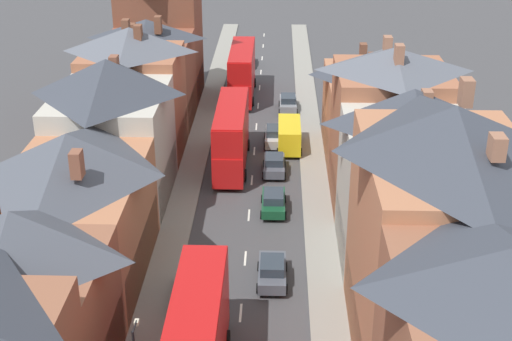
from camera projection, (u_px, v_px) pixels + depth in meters
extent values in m
cube|color=gray|center=(192.00, 168.00, 59.88)|extent=(2.20, 104.00, 0.14)
cube|color=gray|center=(314.00, 170.00, 59.59)|extent=(2.20, 104.00, 0.14)
cube|color=silver|center=(241.00, 313.00, 41.62)|extent=(0.14, 1.80, 0.01)
cube|color=silver|center=(245.00, 258.00, 47.06)|extent=(0.14, 1.80, 0.01)
cube|color=silver|center=(249.00, 215.00, 52.50)|extent=(0.14, 1.80, 0.01)
cube|color=silver|center=(252.00, 180.00, 57.95)|extent=(0.14, 1.80, 0.01)
cube|color=silver|center=(254.00, 151.00, 63.39)|extent=(0.14, 1.80, 0.01)
cube|color=silver|center=(256.00, 127.00, 68.84)|extent=(0.14, 1.80, 0.01)
cube|color=silver|center=(258.00, 106.00, 74.28)|extent=(0.14, 1.80, 0.01)
cube|color=silver|center=(260.00, 88.00, 79.73)|extent=(0.14, 1.80, 0.01)
cube|color=silver|center=(261.00, 72.00, 85.17)|extent=(0.14, 1.80, 0.01)
cube|color=silver|center=(262.00, 58.00, 90.62)|extent=(0.14, 1.80, 0.01)
cube|color=silver|center=(263.00, 46.00, 96.06)|extent=(0.14, 1.80, 0.01)
cube|color=silver|center=(264.00, 35.00, 101.50)|extent=(0.14, 1.80, 0.01)
cube|color=brown|center=(26.00, 323.00, 34.93)|extent=(8.00, 7.20, 7.15)
pyramid|color=#474C56|center=(12.00, 236.00, 32.88)|extent=(8.00, 7.20, 2.63)
cube|color=#B2704C|center=(77.00, 227.00, 43.59)|extent=(8.00, 11.90, 7.15)
cube|color=black|center=(143.00, 256.00, 44.31)|extent=(0.12, 10.95, 3.20)
pyramid|color=#474C56|center=(68.00, 154.00, 41.55)|extent=(8.00, 11.90, 2.61)
cube|color=brown|center=(77.00, 164.00, 38.42)|extent=(0.60, 0.90, 1.52)
cube|color=#BCB7A8|center=(113.00, 148.00, 53.10)|extent=(8.00, 9.68, 8.53)
cube|color=#1E5133|center=(168.00, 181.00, 54.10)|extent=(0.12, 8.91, 3.20)
pyramid|color=#383D47|center=(107.00, 76.00, 50.77)|extent=(8.00, 9.68, 2.57)
cube|color=brown|center=(114.00, 63.00, 51.86)|extent=(0.60, 0.90, 1.10)
cube|color=#A36042|center=(135.00, 105.00, 60.77)|extent=(8.00, 7.57, 9.28)
cube|color=maroon|center=(182.00, 138.00, 61.93)|extent=(0.12, 6.97, 3.20)
pyramid|color=#565B66|center=(130.00, 39.00, 58.40)|extent=(8.00, 7.57, 2.02)
cube|color=brown|center=(138.00, 33.00, 57.44)|extent=(0.60, 0.90, 1.37)
cube|color=brown|center=(126.00, 26.00, 60.06)|extent=(0.60, 0.90, 1.18)
cube|color=brown|center=(150.00, 82.00, 67.95)|extent=(8.00, 7.88, 8.45)
cube|color=olive|center=(192.00, 108.00, 68.94)|extent=(0.12, 7.25, 3.20)
pyramid|color=#383D47|center=(146.00, 29.00, 65.81)|extent=(8.00, 7.88, 1.75)
cube|color=brown|center=(158.00, 25.00, 63.96)|extent=(0.60, 0.90, 1.54)
cube|color=brown|center=(132.00, 29.00, 63.72)|extent=(0.60, 0.90, 0.96)
cube|color=brown|center=(161.00, 43.00, 74.13)|extent=(8.00, 7.39, 12.00)
cube|color=navy|center=(200.00, 84.00, 75.87)|extent=(0.12, 6.80, 3.20)
cube|color=#B2704C|center=(438.00, 259.00, 35.90)|extent=(8.00, 11.81, 11.76)
cube|color=black|center=(355.00, 327.00, 37.81)|extent=(0.12, 10.87, 3.20)
pyramid|color=#383D47|center=(455.00, 129.00, 32.95)|extent=(8.00, 11.81, 2.33)
cube|color=#99664C|center=(497.00, 147.00, 29.70)|extent=(0.60, 0.90, 1.05)
cube|color=#99664C|center=(466.00, 92.00, 35.65)|extent=(0.60, 0.90, 1.41)
cube|color=#BCB7A8|center=(405.00, 193.00, 45.41)|extent=(8.00, 8.01, 9.31)
cube|color=navy|center=(341.00, 234.00, 46.80)|extent=(0.12, 7.37, 3.20)
pyramid|color=#383D47|center=(413.00, 107.00, 42.97)|extent=(8.00, 8.01, 2.32)
cube|color=#99664C|center=(427.00, 98.00, 42.88)|extent=(0.60, 0.90, 1.01)
cube|color=#A36042|center=(388.00, 138.00, 52.50)|extent=(8.00, 8.09, 10.35)
cube|color=maroon|center=(332.00, 181.00, 54.11)|extent=(0.12, 7.45, 3.20)
pyramid|color=#565B66|center=(395.00, 59.00, 49.99)|extent=(8.00, 8.09, 1.62)
cube|color=#99664C|center=(388.00, 43.00, 51.83)|extent=(0.60, 0.90, 1.05)
cube|color=#99664C|center=(399.00, 55.00, 48.19)|extent=(0.60, 0.90, 1.48)
cube|color=#B2704C|center=(372.00, 115.00, 61.42)|extent=(8.00, 10.10, 7.18)
cube|color=black|center=(326.00, 136.00, 62.36)|extent=(0.12, 9.29, 3.20)
pyramid|color=#383D47|center=(376.00, 65.00, 59.54)|extent=(8.00, 10.10, 1.75)
cube|color=brown|center=(363.00, 50.00, 61.93)|extent=(0.60, 0.90, 1.08)
cube|color=brown|center=(372.00, 60.00, 58.82)|extent=(0.60, 0.90, 1.18)
cube|color=red|center=(232.00, 148.00, 59.88)|extent=(2.44, 10.80, 2.50)
cube|color=red|center=(231.00, 121.00, 58.87)|extent=(2.44, 10.58, 2.30)
cube|color=red|center=(231.00, 107.00, 58.37)|extent=(2.39, 10.37, 0.10)
cube|color=#28333D|center=(235.00, 123.00, 64.65)|extent=(2.20, 0.10, 1.20)
cube|color=#28333D|center=(235.00, 99.00, 63.68)|extent=(2.20, 0.10, 1.10)
cube|color=#28333D|center=(217.00, 145.00, 59.81)|extent=(0.06, 9.18, 0.90)
cube|color=#28333D|center=(217.00, 120.00, 58.86)|extent=(0.06, 9.18, 0.90)
cube|color=yellow|center=(235.00, 90.00, 63.35)|extent=(1.34, 0.08, 0.32)
cylinder|color=black|center=(221.00, 145.00, 63.43)|extent=(0.30, 1.00, 1.00)
cylinder|color=black|center=(248.00, 145.00, 63.36)|extent=(0.30, 1.00, 1.00)
cylinder|color=black|center=(215.00, 175.00, 57.70)|extent=(0.30, 1.00, 1.00)
cylinder|color=black|center=(245.00, 175.00, 57.63)|extent=(0.30, 1.00, 1.00)
cube|color=red|center=(242.00, 82.00, 76.28)|extent=(2.44, 10.80, 2.50)
cube|color=red|center=(242.00, 60.00, 75.27)|extent=(2.44, 10.58, 2.30)
cube|color=red|center=(242.00, 49.00, 74.77)|extent=(2.39, 10.37, 0.10)
cube|color=#28333D|center=(244.00, 66.00, 81.05)|extent=(2.20, 0.10, 1.20)
cube|color=#28333D|center=(244.00, 46.00, 80.08)|extent=(2.20, 0.10, 1.10)
cube|color=#28333D|center=(231.00, 80.00, 76.21)|extent=(0.06, 9.18, 0.90)
cube|color=#28333D|center=(231.00, 59.00, 75.26)|extent=(0.06, 9.18, 0.90)
cube|color=yellow|center=(244.00, 39.00, 79.75)|extent=(1.34, 0.08, 0.32)
cylinder|color=black|center=(233.00, 83.00, 79.83)|extent=(0.30, 1.00, 1.00)
cylinder|color=black|center=(255.00, 83.00, 79.76)|extent=(0.30, 1.00, 1.00)
cylinder|color=black|center=(229.00, 101.00, 74.10)|extent=(0.30, 1.00, 1.00)
cylinder|color=black|center=(253.00, 101.00, 74.03)|extent=(0.30, 1.00, 1.00)
cube|color=red|center=(196.00, 323.00, 34.12)|extent=(2.44, 10.58, 2.30)
cube|color=red|center=(195.00, 302.00, 33.62)|extent=(2.39, 10.37, 0.10)
cube|color=#28333D|center=(207.00, 297.00, 39.90)|extent=(2.20, 0.10, 1.20)
cube|color=#28333D|center=(206.00, 262.00, 38.93)|extent=(2.20, 0.10, 1.10)
cube|color=#28333D|center=(171.00, 321.00, 34.11)|extent=(0.06, 9.18, 0.90)
cube|color=yellow|center=(206.00, 249.00, 38.60)|extent=(1.34, 0.08, 0.32)
cylinder|color=black|center=(182.00, 338.00, 38.68)|extent=(0.30, 1.00, 1.00)
cylinder|color=black|center=(227.00, 339.00, 38.61)|extent=(0.30, 1.00, 1.00)
cube|color=#4C515B|center=(274.00, 166.00, 58.91)|extent=(1.70, 3.88, 0.71)
cube|color=#28333D|center=(274.00, 159.00, 58.46)|extent=(1.46, 1.94, 0.60)
cylinder|color=black|center=(264.00, 164.00, 60.17)|extent=(0.20, 0.62, 0.62)
cylinder|color=black|center=(284.00, 164.00, 60.13)|extent=(0.20, 0.62, 0.62)
cylinder|color=black|center=(264.00, 176.00, 57.99)|extent=(0.20, 0.62, 0.62)
cylinder|color=black|center=(284.00, 176.00, 57.95)|extent=(0.20, 0.62, 0.62)
cube|color=#144728|center=(273.00, 203.00, 52.92)|extent=(1.70, 4.13, 0.67)
cube|color=#28333D|center=(274.00, 196.00, 52.47)|extent=(1.46, 2.06, 0.60)
cylinder|color=black|center=(262.00, 199.00, 54.24)|extent=(0.20, 0.62, 0.62)
cylinder|color=black|center=(285.00, 199.00, 54.20)|extent=(0.20, 0.62, 0.62)
cylinder|color=black|center=(262.00, 215.00, 51.92)|extent=(0.20, 0.62, 0.62)
cylinder|color=black|center=(285.00, 215.00, 51.87)|extent=(0.20, 0.62, 0.62)
cube|color=navy|center=(190.00, 291.00, 42.47)|extent=(1.70, 4.39, 0.76)
cube|color=#28333D|center=(189.00, 283.00, 41.99)|extent=(1.46, 2.20, 0.60)
cylinder|color=black|center=(179.00, 283.00, 43.89)|extent=(0.20, 0.62, 0.62)
cylinder|color=black|center=(206.00, 283.00, 43.84)|extent=(0.20, 0.62, 0.62)
cylinder|color=black|center=(173.00, 309.00, 41.42)|extent=(0.20, 0.62, 0.62)
cylinder|color=black|center=(202.00, 310.00, 41.37)|extent=(0.20, 0.62, 0.62)
cube|color=gray|center=(288.00, 104.00, 72.67)|extent=(1.70, 4.11, 0.77)
cube|color=#28333D|center=(288.00, 98.00, 72.20)|extent=(1.46, 2.05, 0.60)
cylinder|color=black|center=(280.00, 103.00, 74.01)|extent=(0.20, 0.62, 0.62)
cylinder|color=black|center=(296.00, 104.00, 73.96)|extent=(0.20, 0.62, 0.62)
cylinder|color=black|center=(280.00, 112.00, 71.70)|extent=(0.20, 0.62, 0.62)
cylinder|color=black|center=(297.00, 112.00, 71.65)|extent=(0.20, 0.62, 0.62)
cube|color=#B7BABF|center=(275.00, 137.00, 64.57)|extent=(1.70, 4.23, 0.78)
cube|color=#28333D|center=(275.00, 131.00, 64.09)|extent=(1.46, 2.12, 0.60)
cylinder|color=black|center=(266.00, 135.00, 65.95)|extent=(0.20, 0.62, 0.62)
cylinder|color=black|center=(284.00, 136.00, 65.90)|extent=(0.20, 0.62, 0.62)
cylinder|color=black|center=(265.00, 146.00, 63.57)|extent=(0.20, 0.62, 0.62)
cylinder|color=black|center=(284.00, 147.00, 63.52)|extent=(0.20, 0.62, 0.62)
cube|color=#4C515B|center=(272.00, 272.00, 44.31)|extent=(1.70, 4.02, 0.71)
cube|color=#28333D|center=(272.00, 265.00, 43.86)|extent=(1.46, 2.01, 0.60)
cylinder|color=black|center=(259.00, 266.00, 45.62)|extent=(0.20, 0.62, 0.62)
cylinder|color=black|center=(286.00, 267.00, 45.57)|extent=(0.20, 0.62, 0.62)
cylinder|color=black|center=(258.00, 288.00, 43.36)|extent=(0.20, 0.62, 0.62)
cylinder|color=black|center=(286.00, 289.00, 43.31)|extent=(0.20, 0.62, 0.62)
cube|color=gray|center=(247.00, 59.00, 87.59)|extent=(1.70, 4.48, 0.77)
cube|color=#28333D|center=(247.00, 55.00, 87.10)|extent=(1.46, 2.24, 0.60)
cylinder|color=black|center=(241.00, 59.00, 89.04)|extent=(0.20, 0.62, 0.62)
cylinder|color=black|center=(254.00, 59.00, 88.99)|extent=(0.20, 0.62, 0.62)
cylinder|color=black|center=(239.00, 66.00, 86.52)|extent=(0.20, 0.62, 0.62)
cylinder|color=black|center=(253.00, 66.00, 86.47)|extent=(0.20, 0.62, 0.62)
cube|color=yellow|center=(289.00, 135.00, 63.29)|extent=(1.96, 5.20, 2.10)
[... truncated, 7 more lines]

